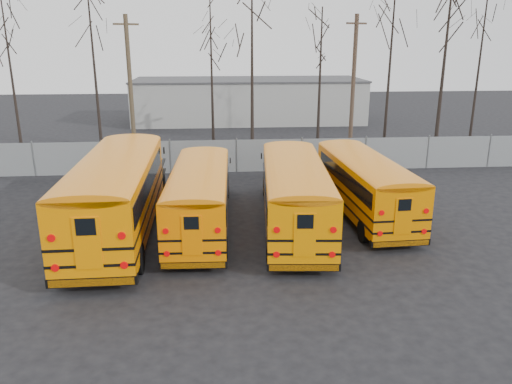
{
  "coord_description": "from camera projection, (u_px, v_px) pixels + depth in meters",
  "views": [
    {
      "loc": [
        -1.16,
        -17.66,
        7.77
      ],
      "look_at": [
        0.43,
        2.45,
        1.6
      ],
      "focal_mm": 35.0,
      "sensor_mm": 36.0,
      "label": 1
    }
  ],
  "objects": [
    {
      "name": "ground",
      "position": [
        250.0,
        250.0,
        19.2
      ],
      "size": [
        120.0,
        120.0,
        0.0
      ],
      "primitive_type": "plane",
      "color": "black",
      "rests_on": "ground"
    },
    {
      "name": "fence",
      "position": [
        237.0,
        156.0,
        30.34
      ],
      "size": [
        40.0,
        0.04,
        2.0
      ],
      "primitive_type": "cube",
      "color": "gray",
      "rests_on": "ground"
    },
    {
      "name": "distant_building",
      "position": [
        248.0,
        101.0,
        49.27
      ],
      "size": [
        22.0,
        8.0,
        4.0
      ],
      "primitive_type": "cube",
      "color": "#9C9C97",
      "rests_on": "ground"
    },
    {
      "name": "bus_a",
      "position": [
        117.0,
        188.0,
        20.31
      ],
      "size": [
        2.98,
        12.22,
        3.41
      ],
      "rotation": [
        0.0,
        0.0,
        0.02
      ],
      "color": "black",
      "rests_on": "ground"
    },
    {
      "name": "bus_b",
      "position": [
        200.0,
        192.0,
        20.88
      ],
      "size": [
        2.65,
        10.16,
        2.82
      ],
      "rotation": [
        0.0,
        0.0,
        -0.03
      ],
      "color": "black",
      "rests_on": "ground"
    },
    {
      "name": "bus_c",
      "position": [
        294.0,
        189.0,
        20.94
      ],
      "size": [
        3.32,
        10.97,
        3.03
      ],
      "rotation": [
        0.0,
        0.0,
        -0.08
      ],
      "color": "black",
      "rests_on": "ground"
    },
    {
      "name": "bus_d",
      "position": [
        364.0,
        180.0,
        22.67
      ],
      "size": [
        2.8,
        10.17,
        2.82
      ],
      "rotation": [
        0.0,
        0.0,
        0.05
      ],
      "color": "black",
      "rests_on": "ground"
    },
    {
      "name": "utility_pole_left",
      "position": [
        130.0,
        86.0,
        33.27
      ],
      "size": [
        1.56,
        0.81,
        9.36
      ],
      "rotation": [
        0.0,
        0.0,
        0.43
      ],
      "color": "#4C3E2B",
      "rests_on": "ground"
    },
    {
      "name": "utility_pole_right",
      "position": [
        353.0,
        82.0,
        35.54
      ],
      "size": [
        1.61,
        0.76,
        9.49
      ],
      "rotation": [
        0.0,
        0.0,
        0.39
      ],
      "color": "#493729",
      "rests_on": "ground"
    },
    {
      "name": "tree_1",
      "position": [
        13.0,
        86.0,
        30.69
      ],
      "size": [
        0.26,
        0.26,
        10.11
      ],
      "primitive_type": "cone",
      "color": "black",
      "rests_on": "ground"
    },
    {
      "name": "tree_2",
      "position": [
        95.0,
        71.0,
        32.51
      ],
      "size": [
        0.26,
        0.26,
        11.68
      ],
      "primitive_type": "cone",
      "color": "black",
      "rests_on": "ground"
    },
    {
      "name": "tree_3",
      "position": [
        212.0,
        83.0,
        32.3
      ],
      "size": [
        0.26,
        0.26,
        10.15
      ],
      "primitive_type": "cone",
      "color": "black",
      "rests_on": "ground"
    },
    {
      "name": "tree_4",
      "position": [
        252.0,
        75.0,
        30.63
      ],
      "size": [
        0.26,
        0.26,
        11.41
      ],
      "primitive_type": "cone",
      "color": "black",
      "rests_on": "ground"
    },
    {
      "name": "tree_5",
      "position": [
        320.0,
        83.0,
        34.04
      ],
      "size": [
        0.26,
        0.26,
        9.86
      ],
      "primitive_type": "cone",
      "color": "black",
      "rests_on": "ground"
    },
    {
      "name": "tree_6",
      "position": [
        390.0,
        66.0,
        33.29
      ],
      "size": [
        0.26,
        0.26,
        12.19
      ],
      "primitive_type": "cone",
      "color": "black",
      "rests_on": "ground"
    },
    {
      "name": "tree_7",
      "position": [
        444.0,
        68.0,
        31.62
      ],
      "size": [
        0.26,
        0.26,
        12.15
      ],
      "primitive_type": "cone",
      "color": "black",
      "rests_on": "ground"
    },
    {
      "name": "tree_8",
      "position": [
        480.0,
        60.0,
        34.97
      ],
      "size": [
        0.26,
        0.26,
        12.79
      ],
      "primitive_type": "cone",
      "color": "black",
      "rests_on": "ground"
    }
  ]
}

